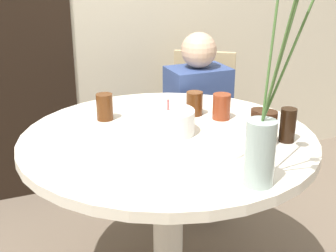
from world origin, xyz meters
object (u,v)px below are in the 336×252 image
object	(u,v)px
flower_vase	(267,118)
side_plate	(223,150)
drink_glass_2	(105,107)
person_boy	(197,128)
chair_left_flank	(201,118)
drink_glass_5	(194,103)
drink_glass_4	(259,122)
birthday_cake	(168,122)
drink_glass_1	(288,125)
drink_glass_0	(266,128)
drink_glass_3	(222,107)

from	to	relation	value
flower_vase	side_plate	bearing A→B (deg)	87.03
drink_glass_2	person_boy	distance (m)	0.84
chair_left_flank	drink_glass_5	bearing A→B (deg)	-84.75
chair_left_flank	drink_glass_4	size ratio (longest dim) A/B	8.18
chair_left_flank	birthday_cake	world-z (taller)	birthday_cake
drink_glass_1	drink_glass_4	world-z (taller)	drink_glass_1
flower_vase	drink_glass_0	world-z (taller)	flower_vase
drink_glass_4	drink_glass_0	bearing A→B (deg)	-106.89
birthday_cake	drink_glass_0	world-z (taller)	birthday_cake
chair_left_flank	side_plate	world-z (taller)	chair_left_flank
drink_glass_1	side_plate	bearing A→B (deg)	178.47
drink_glass_5	drink_glass_1	bearing A→B (deg)	-65.18
drink_glass_3	drink_glass_5	distance (m)	0.13
birthday_cake	drink_glass_2	xyz separation A→B (m)	(-0.20, 0.26, 0.01)
drink_glass_3	drink_glass_4	distance (m)	0.24
drink_glass_1	person_boy	xyz separation A→B (m)	(0.06, 0.92, -0.35)
drink_glass_3	drink_glass_0	bearing A→B (deg)	-87.55
drink_glass_0	drink_glass_2	distance (m)	0.72
drink_glass_2	person_boy	bearing A→B (deg)	30.89
chair_left_flank	drink_glass_2	size ratio (longest dim) A/B	7.66
chair_left_flank	drink_glass_1	xyz separation A→B (m)	(-0.15, -1.05, 0.34)
side_plate	drink_glass_1	xyz separation A→B (m)	(0.28, -0.01, 0.06)
chair_left_flank	drink_glass_4	xyz separation A→B (m)	(-0.22, -0.95, 0.32)
drink_glass_5	person_boy	size ratio (longest dim) A/B	0.10
flower_vase	person_boy	distance (m)	1.35
drink_glass_5	drink_glass_0	bearing A→B (deg)	-76.63
side_plate	drink_glass_3	xyz separation A→B (m)	(0.17, 0.32, 0.05)
flower_vase	drink_glass_0	bearing A→B (deg)	54.60
flower_vase	person_boy	world-z (taller)	flower_vase
flower_vase	drink_glass_4	world-z (taller)	flower_vase
drink_glass_2	drink_glass_4	xyz separation A→B (m)	(0.53, -0.42, -0.00)
birthday_cake	drink_glass_1	world-z (taller)	birthday_cake
side_plate	person_boy	size ratio (longest dim) A/B	0.15
drink_glass_1	birthday_cake	bearing A→B (deg)	146.66
side_plate	person_boy	distance (m)	1.01
birthday_cake	person_boy	size ratio (longest dim) A/B	0.21
drink_glass_4	person_boy	xyz separation A→B (m)	(0.13, 0.82, -0.33)
chair_left_flank	drink_glass_1	world-z (taller)	drink_glass_1
birthday_cake	flower_vase	world-z (taller)	flower_vase
drink_glass_0	person_boy	distance (m)	0.99
side_plate	drink_glass_2	distance (m)	0.61
birthday_cake	drink_glass_1	bearing A→B (deg)	-33.34
chair_left_flank	flower_vase	size ratio (longest dim) A/B	1.22
birthday_cake	drink_glass_4	bearing A→B (deg)	-26.12
drink_glass_5	person_boy	bearing A→B (deg)	61.88
flower_vase	birthday_cake	bearing A→B (deg)	100.68
drink_glass_3	drink_glass_4	xyz separation A→B (m)	(0.04, -0.23, -0.00)
birthday_cake	drink_glass_2	size ratio (longest dim) A/B	1.85
birthday_cake	person_boy	xyz separation A→B (m)	(0.46, 0.65, -0.33)
flower_vase	person_boy	size ratio (longest dim) A/B	0.70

